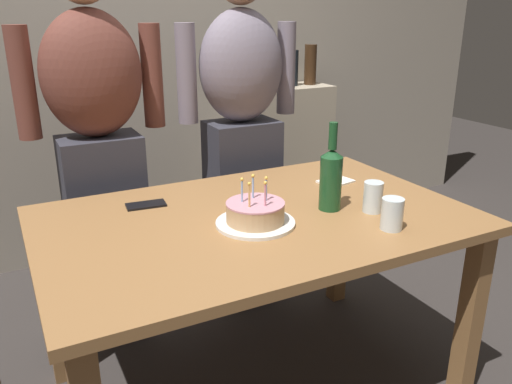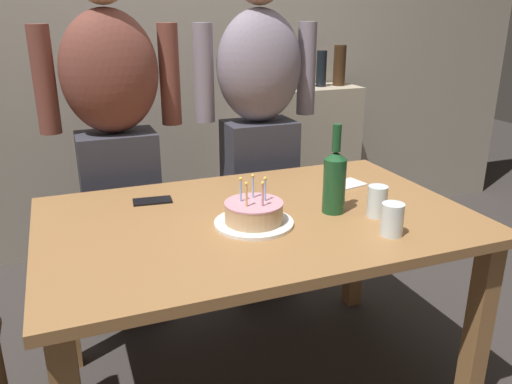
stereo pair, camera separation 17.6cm
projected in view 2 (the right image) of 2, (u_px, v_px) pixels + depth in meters
back_wall at (161, 33)px, 3.00m from camera, size 5.20×0.10×2.60m
dining_table at (257, 240)px, 1.85m from camera, size 1.50×0.96×0.74m
birthday_cake at (254, 214)px, 1.73m from camera, size 0.27×0.27×0.17m
water_glass_near at (392, 219)px, 1.65m from camera, size 0.07×0.07×0.11m
water_glass_far at (377, 201)px, 1.80m from camera, size 0.07×0.07×0.11m
wine_bottle at (335, 180)px, 1.82m from camera, size 0.08×0.08×0.32m
cell_phone at (152, 201)px, 1.95m from camera, size 0.15×0.09×0.01m
napkin_stack at (347, 184)px, 2.14m from camera, size 0.15×0.13×0.01m
person_man_bearded at (116, 143)px, 2.27m from camera, size 0.61×0.27×1.66m
person_woman_cardigan at (259, 131)px, 2.50m from camera, size 0.61×0.27×1.66m
shelf_cabinet at (309, 159)px, 3.37m from camera, size 0.60×0.30×1.24m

